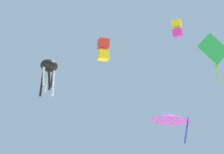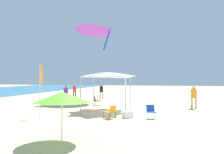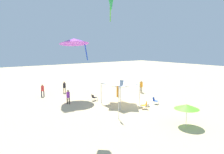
# 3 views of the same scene
# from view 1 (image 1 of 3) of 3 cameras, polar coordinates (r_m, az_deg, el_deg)

# --- Properties ---
(kite_diamond_green) EXTENTS (2.34, 2.66, 4.96)m
(kite_diamond_green) POSITION_cam_1_polar(r_m,az_deg,el_deg) (22.14, 25.41, 6.46)
(kite_diamond_green) COLOR green
(kite_box_red) EXTENTS (1.15, 1.15, 1.72)m
(kite_box_red) POSITION_cam_1_polar(r_m,az_deg,el_deg) (16.65, -2.32, 7.28)
(kite_box_red) COLOR red
(kite_delta_purple) EXTENTS (4.71, 4.66, 3.18)m
(kite_delta_purple) POSITION_cam_1_polar(r_m,az_deg,el_deg) (22.54, 15.20, -10.38)
(kite_delta_purple) COLOR purple
(kite_octopus_black) EXTENTS (1.82, 1.82, 4.04)m
(kite_octopus_black) POSITION_cam_1_polar(r_m,az_deg,el_deg) (24.06, -16.43, 2.42)
(kite_octopus_black) COLOR black
(kite_box_yellow) EXTENTS (1.46, 1.25, 2.67)m
(kite_box_yellow) POSITION_cam_1_polar(r_m,az_deg,el_deg) (31.74, 16.97, 12.27)
(kite_box_yellow) COLOR yellow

